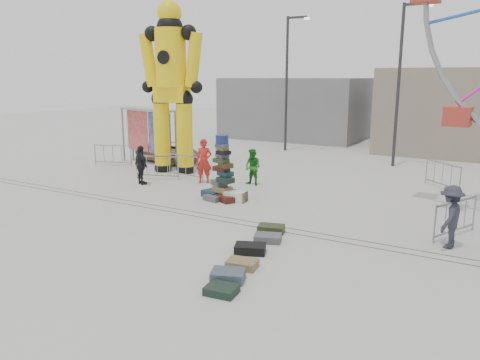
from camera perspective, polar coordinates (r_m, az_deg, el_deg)
The scene contains 26 objects.
ground at distance 14.75m, azimuth -4.48°, elevation -5.45°, with size 90.00×90.00×0.00m, color #9E9E99.
track_line_near at distance 15.22m, azimuth -3.21°, elevation -4.83°, with size 40.00×0.04×0.01m, color #47443F.
track_line_far at distance 15.54m, azimuth -2.41°, elevation -4.45°, with size 40.00×0.04×0.01m, color #47443F.
building_left at distance 36.42m, azimuth 7.29°, elevation 8.76°, with size 10.00×8.00×4.40m, color gray.
lamp_post_right at distance 25.04m, azimuth 19.03°, elevation 11.74°, with size 1.41×0.25×8.00m.
lamp_post_left at distance 29.09m, azimuth 5.88°, elevation 12.36°, with size 1.41×0.25×8.00m.
suitcase_tower at distance 17.64m, azimuth -2.07°, elevation -0.13°, with size 1.88×1.55×2.42m.
crash_test_dummy at distance 22.45m, azimuth -8.35°, elevation 11.77°, with size 3.25×1.42×8.14m.
banner_scaffold at distance 24.63m, azimuth -11.18°, elevation 6.82°, with size 4.06×1.62×2.91m.
steamer_trunk at distance 17.32m, azimuth -0.58°, elevation -2.02°, with size 0.82×0.47×0.38m, color silver.
row_case_0 at distance 13.97m, azimuth 3.81°, elevation -5.96°, with size 0.77×0.50×0.23m, color #2F391C.
row_case_1 at distance 13.25m, azimuth 3.40°, elevation -7.07°, with size 0.74×0.53×0.20m, color #53545A.
row_case_2 at distance 12.40m, azimuth 1.24°, elevation -8.37°, with size 0.80×0.53×0.24m, color black.
row_case_3 at distance 11.52m, azimuth 0.26°, elevation -10.19°, with size 0.73×0.52×0.19m, color olive.
row_case_4 at distance 10.83m, azimuth -1.49°, elevation -11.57°, with size 0.75×0.57×0.24m, color #42515F.
row_case_5 at distance 10.25m, azimuth -2.27°, elevation -13.23°, with size 0.67×0.54×0.18m, color black.
barricade_dummy_a at distance 25.12m, azimuth -15.23°, elevation 2.96°, with size 2.00×0.10×1.10m, color gray, non-canonical shape.
barricade_dummy_b at distance 21.29m, azimuth -10.07°, elevation 1.54°, with size 2.00×0.10×1.10m, color gray, non-canonical shape.
barricade_dummy_c at distance 21.26m, azimuth -6.65°, elevation 1.63°, with size 2.00×0.10×1.10m, color gray, non-canonical shape.
barricade_wheel_front at distance 14.85m, azimuth 24.76°, elevation -4.26°, with size 2.00×0.10×1.10m, color gray, non-canonical shape.
barricade_wheel_back at distance 21.00m, azimuth 23.46°, elevation 0.53°, with size 2.00×0.10×1.10m, color gray, non-canonical shape.
pedestrian_red at distance 20.24m, azimuth -4.42°, elevation 2.31°, with size 0.70×0.46×1.92m, color red.
pedestrian_green at distance 19.81m, azimuth 1.57°, elevation 1.57°, with size 0.75×0.59×1.55m, color #1C701C.
pedestrian_black at distance 20.35m, azimuth -11.96°, elevation 1.78°, with size 0.99×0.41×1.68m, color black.
pedestrian_grey at distance 13.77m, azimuth 24.27°, elevation -4.11°, with size 1.11×0.64×1.72m, color #252832.
parked_suv at distance 25.59m, azimuth -8.73°, elevation 3.39°, with size 1.77×3.84×1.07m, color #9E8766.
Camera 1 is at (7.94, -11.57, 4.55)m, focal length 35.00 mm.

